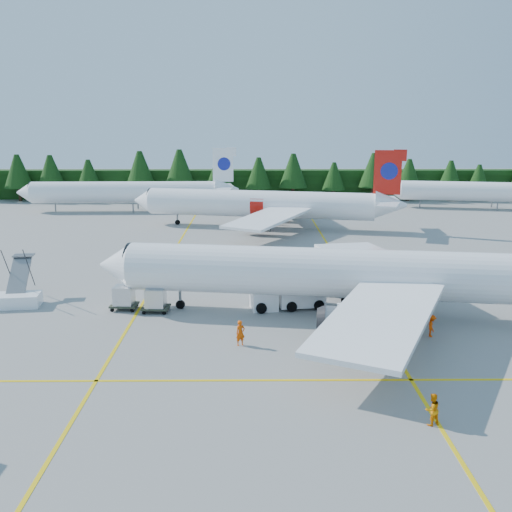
{
  "coord_description": "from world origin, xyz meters",
  "views": [
    {
      "loc": [
        -4.11,
        -39.33,
        16.02
      ],
      "look_at": [
        -3.72,
        13.51,
        3.5
      ],
      "focal_mm": 40.0,
      "sensor_mm": 36.0,
      "label": 1
    }
  ],
  "objects_px": {
    "airliner_navy": "(326,274)",
    "airliner_red": "(255,204)",
    "airstairs": "(16,296)",
    "service_truck": "(288,291)"
  },
  "relations": [
    {
      "from": "airliner_navy",
      "to": "airliner_red",
      "type": "relative_size",
      "value": 1.01
    },
    {
      "from": "airliner_red",
      "to": "airstairs",
      "type": "bearing_deg",
      "value": -107.3
    },
    {
      "from": "airliner_navy",
      "to": "service_truck",
      "type": "relative_size",
      "value": 6.18
    },
    {
      "from": "service_truck",
      "to": "airliner_navy",
      "type": "bearing_deg",
      "value": -42.29
    },
    {
      "from": "airliner_navy",
      "to": "airstairs",
      "type": "bearing_deg",
      "value": -177.65
    },
    {
      "from": "airliner_red",
      "to": "airstairs",
      "type": "height_order",
      "value": "airliner_red"
    },
    {
      "from": "airliner_navy",
      "to": "airliner_red",
      "type": "distance_m",
      "value": 41.4
    },
    {
      "from": "airliner_navy",
      "to": "service_truck",
      "type": "distance_m",
      "value": 4.22
    },
    {
      "from": "airliner_navy",
      "to": "airliner_red",
      "type": "xyz_separation_m",
      "value": [
        -5.77,
        41.0,
        -0.02
      ]
    },
    {
      "from": "airstairs",
      "to": "service_truck",
      "type": "distance_m",
      "value": 24.24
    }
  ]
}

